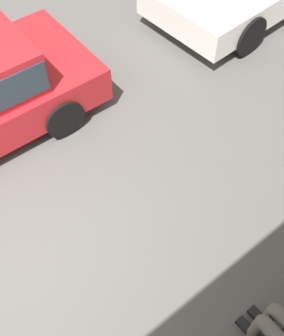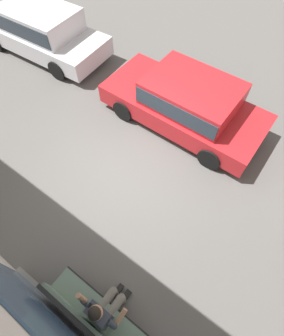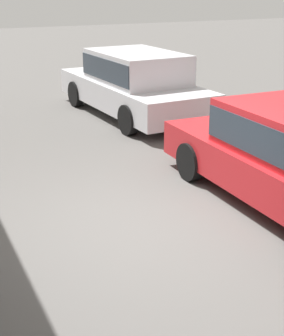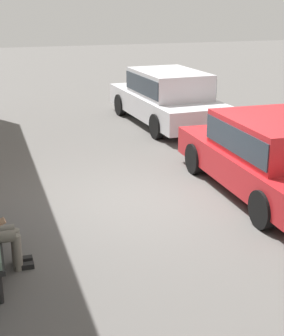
% 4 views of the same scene
% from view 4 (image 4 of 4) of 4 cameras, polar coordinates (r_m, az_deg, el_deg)
% --- Properties ---
extents(ground_plane, '(60.00, 60.00, 0.00)m').
position_cam_4_polar(ground_plane, '(8.91, 0.83, -3.71)').
color(ground_plane, '#565451').
extents(parked_car_mid, '(4.36, 1.99, 1.39)m').
position_cam_4_polar(parked_car_mid, '(9.32, 14.35, 1.65)').
color(parked_car_mid, red).
rests_on(parked_car_mid, ground_plane).
extents(parked_car_far, '(4.72, 2.09, 1.48)m').
position_cam_4_polar(parked_car_far, '(14.21, 2.83, 8.05)').
color(parked_car_far, silver).
rests_on(parked_car_far, ground_plane).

